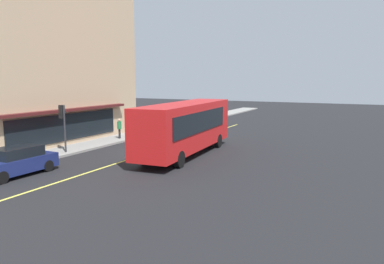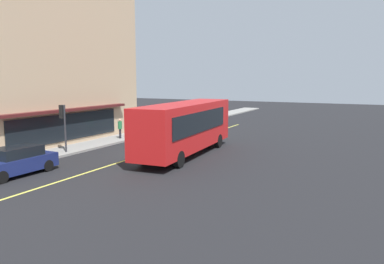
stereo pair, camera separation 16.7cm
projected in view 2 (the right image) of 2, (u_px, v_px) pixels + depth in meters
name	position (u px, v px, depth m)	size (l,w,h in m)	color
ground	(151.00, 152.00, 26.63)	(120.00, 120.00, 0.00)	black
sidewalk	(90.00, 145.00, 29.05)	(80.00, 2.57, 0.15)	gray
lane_centre_stripe	(151.00, 152.00, 26.63)	(36.00, 0.16, 0.01)	#D8D14C
storefront_building	(16.00, 62.00, 30.26)	(18.03, 10.99, 12.86)	tan
bus	(186.00, 126.00, 25.44)	(11.27, 3.25, 3.50)	red
traffic_light	(63.00, 117.00, 25.71)	(0.30, 0.52, 3.20)	#2D2D33
car_navy	(16.00, 161.00, 20.29)	(4.34, 1.94, 1.52)	navy
pedestrian_by_curb	(136.00, 121.00, 35.83)	(0.34, 0.34, 1.62)	black
pedestrian_near_storefront	(120.00, 127.00, 31.70)	(0.34, 0.34, 1.64)	black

